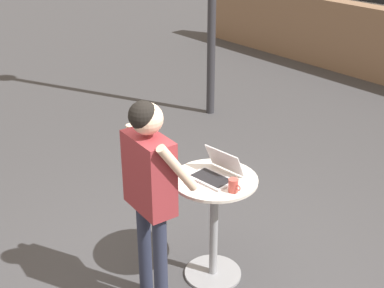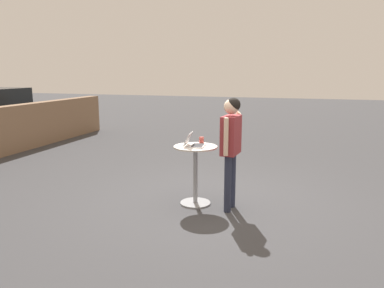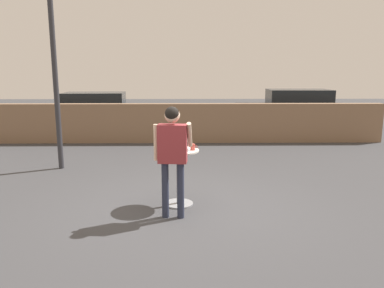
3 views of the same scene
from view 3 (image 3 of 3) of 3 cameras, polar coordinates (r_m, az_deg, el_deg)
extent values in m
plane|color=#3D3D3F|center=(6.30, -1.04, -10.09)|extent=(50.00, 50.00, 0.00)
cube|color=#84664C|center=(12.06, -1.00, 3.22)|extent=(12.66, 0.35, 1.25)
cylinder|color=gray|center=(6.58, -2.04, -9.06)|extent=(0.50, 0.50, 0.03)
cylinder|color=gray|center=(6.43, -2.07, -5.11)|extent=(0.07, 0.07, 0.92)
cylinder|color=beige|center=(6.31, -2.10, -1.01)|extent=(0.70, 0.70, 0.02)
cube|color=silver|center=(6.27, -2.11, -0.89)|extent=(0.37, 0.25, 0.02)
cube|color=black|center=(6.27, -2.11, -0.80)|extent=(0.32, 0.20, 0.00)
cube|color=silver|center=(6.40, -2.23, 0.35)|extent=(0.36, 0.14, 0.20)
cube|color=white|center=(6.40, -2.22, 0.37)|extent=(0.33, 0.12, 0.18)
cylinder|color=#C14C42|center=(6.27, 0.11, -0.47)|extent=(0.08, 0.08, 0.11)
torus|color=#C14C42|center=(6.27, 0.60, -0.44)|extent=(0.05, 0.01, 0.05)
cylinder|color=#282D42|center=(5.90, -4.09, -7.02)|extent=(0.11, 0.11, 0.89)
cylinder|color=#282D42|center=(5.87, -1.74, -7.09)|extent=(0.11, 0.11, 0.89)
cube|color=maroon|center=(5.70, -2.99, 0.05)|extent=(0.46, 0.26, 0.59)
sphere|color=beige|center=(5.63, -3.04, 4.39)|extent=(0.23, 0.23, 0.23)
sphere|color=black|center=(5.60, -3.08, 4.65)|extent=(0.21, 0.21, 0.21)
cylinder|color=beige|center=(5.73, -5.52, 0.23)|extent=(0.07, 0.07, 0.56)
cylinder|color=beige|center=(5.73, -0.38, 1.42)|extent=(0.10, 0.34, 0.43)
cube|color=black|center=(15.58, 15.03, 4.69)|extent=(4.43, 1.90, 0.64)
cube|color=black|center=(15.58, 15.93, 6.92)|extent=(2.46, 1.61, 0.59)
cylinder|color=black|center=(14.56, 10.52, 3.32)|extent=(0.72, 0.25, 0.71)
cylinder|color=black|center=(16.16, 9.63, 4.11)|extent=(0.72, 0.25, 0.71)
cylinder|color=black|center=(15.22, 20.65, 3.13)|extent=(0.72, 0.25, 0.71)
cylinder|color=black|center=(16.76, 18.85, 3.92)|extent=(0.72, 0.25, 0.71)
cube|color=silver|center=(14.97, -15.30, 4.33)|extent=(4.16, 1.87, 0.65)
cube|color=black|center=(14.88, -14.64, 6.60)|extent=(2.32, 1.57, 0.52)
cylinder|color=black|center=(14.56, -20.70, 2.65)|extent=(0.65, 0.26, 0.64)
cylinder|color=black|center=(16.04, -19.16, 3.47)|extent=(0.65, 0.26, 0.64)
cylinder|color=black|center=(14.05, -10.77, 2.89)|extent=(0.65, 0.26, 0.64)
cylinder|color=black|center=(15.58, -10.13, 3.71)|extent=(0.65, 0.26, 0.64)
cylinder|color=#2D2D33|center=(9.16, -20.15, 10.12)|extent=(0.12, 0.12, 4.46)
camera|label=1|loc=(4.54, 36.67, 19.00)|focal=50.00mm
camera|label=2|loc=(7.30, -53.12, 5.71)|focal=35.00mm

